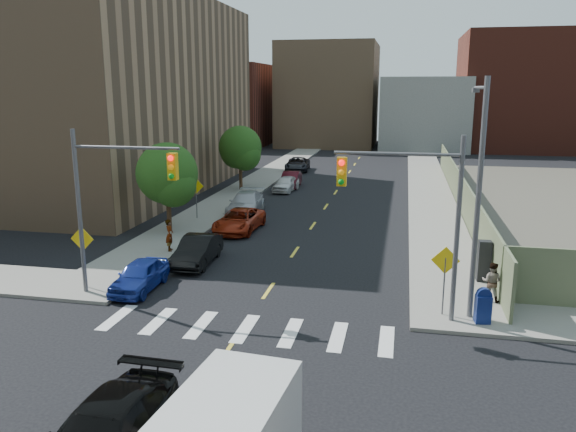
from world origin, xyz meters
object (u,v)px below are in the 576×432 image
at_px(parked_car_blue, 140,276).
at_px(parked_car_silver, 246,203).
at_px(pedestrian_east, 492,282).
at_px(parked_car_maroon, 291,180).
at_px(parked_car_white, 286,184).
at_px(parked_car_red, 239,220).
at_px(parked_car_black, 197,250).
at_px(mailbox, 483,306).
at_px(payphone, 484,261).
at_px(pedestrian_west, 170,235).
at_px(parked_car_grey, 297,164).

height_order(parked_car_blue, parked_car_silver, parked_car_silver).
xyz_separation_m(parked_car_blue, pedestrian_east, (14.70, 1.35, 0.31)).
distance_m(parked_car_blue, parked_car_maroon, 26.68).
distance_m(parked_car_silver, parked_car_white, 9.18).
height_order(parked_car_red, parked_car_silver, parked_car_silver).
relative_size(parked_car_black, pedestrian_east, 2.64).
relative_size(parked_car_red, pedestrian_east, 3.01).
xyz_separation_m(parked_car_silver, mailbox, (13.69, -16.42, 0.05)).
height_order(parked_car_white, payphone, payphone).
bearing_deg(parked_car_white, pedestrian_east, -54.30).
bearing_deg(mailbox, payphone, 74.57).
bearing_deg(pedestrian_west, parked_car_white, -25.10).
distance_m(parked_car_red, pedestrian_west, 5.75).
xyz_separation_m(parked_car_silver, parked_car_white, (0.90, 9.14, -0.10)).
relative_size(payphone, pedestrian_west, 1.09).
bearing_deg(parked_car_black, pedestrian_west, 142.22).
bearing_deg(pedestrian_west, pedestrian_east, -123.06).
bearing_deg(pedestrian_west, parked_car_red, -41.46).
xyz_separation_m(parked_car_black, parked_car_grey, (-1.15, 32.69, -0.00)).
bearing_deg(parked_car_red, parked_car_grey, 95.00).
distance_m(parked_car_blue, parked_car_silver, 15.42).
bearing_deg(parked_car_blue, parked_car_white, 85.48).
relative_size(parked_car_maroon, mailbox, 3.10).
bearing_deg(parked_car_maroon, parked_car_red, -92.49).
relative_size(parked_car_silver, pedestrian_east, 3.21).
relative_size(parked_car_blue, pedestrian_east, 2.36).
bearing_deg(parked_car_red, parked_car_silver, 103.00).
distance_m(parked_car_maroon, mailbox, 30.47).
height_order(mailbox, payphone, payphone).
bearing_deg(payphone, pedestrian_east, -93.29).
relative_size(parked_car_black, mailbox, 3.19).
bearing_deg(parked_car_black, mailbox, -23.84).
height_order(parked_car_red, pedestrian_east, pedestrian_east).
relative_size(parked_car_white, pedestrian_west, 2.26).
height_order(parked_car_blue, parked_car_red, parked_car_red).
relative_size(parked_car_white, payphone, 2.08).
distance_m(parked_car_black, parked_car_grey, 32.71).
bearing_deg(parked_car_grey, parked_car_silver, -93.88).
xyz_separation_m(parked_car_maroon, parked_car_grey, (-1.30, 10.02, 0.02)).
bearing_deg(mailbox, parked_car_silver, 121.59).
bearing_deg(pedestrian_west, parked_car_maroon, -24.44).
relative_size(mailbox, pedestrian_west, 0.79).
relative_size(parked_car_blue, pedestrian_west, 2.24).
bearing_deg(pedestrian_west, parked_car_blue, 171.52).
height_order(parked_car_black, mailbox, mailbox).
bearing_deg(parked_car_silver, payphone, -43.33).
xyz_separation_m(parked_car_black, mailbox, (12.94, -4.98, 0.10)).
relative_size(parked_car_grey, payphone, 2.73).
bearing_deg(payphone, parked_car_blue, -168.74).
bearing_deg(parked_car_blue, payphone, 13.06).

